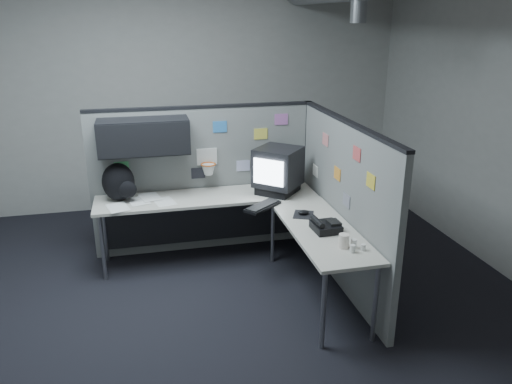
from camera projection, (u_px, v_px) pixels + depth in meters
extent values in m
cube|color=black|center=(235.00, 305.00, 4.60)|extent=(5.60, 5.60, 0.01)
cube|color=#9E9E99|center=(194.00, 89.00, 6.64)|extent=(5.60, 0.01, 3.20)
cube|color=#9E9E99|center=(403.00, 339.00, 1.49)|extent=(5.60, 0.01, 3.20)
cylinder|color=slate|center=(359.00, 7.00, 4.77)|extent=(0.16, 0.16, 0.30)
cube|color=slate|center=(204.00, 180.00, 5.51)|extent=(2.43, 0.06, 1.60)
cube|color=black|center=(201.00, 107.00, 5.24)|extent=(2.43, 0.07, 0.03)
cube|color=black|center=(306.00, 173.00, 5.76)|extent=(0.07, 0.07, 1.60)
cube|color=black|center=(144.00, 136.00, 5.00)|extent=(0.90, 0.35, 0.35)
cube|color=black|center=(144.00, 140.00, 4.84)|extent=(0.90, 0.02, 0.33)
cube|color=silver|center=(207.00, 157.00, 5.39)|extent=(0.22, 0.02, 0.18)
torus|color=#D85914|center=(208.00, 164.00, 5.32)|extent=(0.16, 0.16, 0.01)
cone|color=white|center=(208.00, 170.00, 5.34)|extent=(0.14, 0.14, 0.11)
cube|color=#4CB266|center=(122.00, 167.00, 5.22)|extent=(0.15, 0.01, 0.12)
cube|color=#337FCC|center=(220.00, 127.00, 5.32)|extent=(0.15, 0.01, 0.12)
cube|color=silver|center=(243.00, 166.00, 5.52)|extent=(0.15, 0.01, 0.12)
cube|color=#E5D84C|center=(261.00, 134.00, 5.45)|extent=(0.15, 0.01, 0.12)
cube|color=#B266B2|center=(281.00, 119.00, 5.45)|extent=(0.15, 0.01, 0.12)
cube|color=#26262D|center=(198.00, 173.00, 5.43)|extent=(0.15, 0.01, 0.12)
cube|color=slate|center=(342.00, 206.00, 4.77)|extent=(0.06, 2.23, 1.60)
cube|color=black|center=(347.00, 122.00, 4.50)|extent=(0.07, 2.23, 0.03)
cube|color=#D87F7F|center=(325.00, 140.00, 4.98)|extent=(0.01, 0.15, 0.12)
cube|color=orange|center=(337.00, 174.00, 4.74)|extent=(0.01, 0.15, 0.12)
cube|color=#CC4C4C|center=(357.00, 154.00, 4.27)|extent=(0.01, 0.15, 0.12)
cube|color=silver|center=(315.00, 171.00, 5.34)|extent=(0.01, 0.15, 0.12)
cube|color=gold|center=(371.00, 181.00, 4.04)|extent=(0.01, 0.15, 0.12)
cube|color=gray|center=(346.00, 200.00, 4.57)|extent=(0.01, 0.15, 0.12)
cube|color=beige|center=(207.00, 197.00, 5.24)|extent=(2.30, 0.56, 0.03)
cube|color=beige|center=(321.00, 229.00, 4.46)|extent=(0.56, 1.55, 0.03)
cube|color=black|center=(205.00, 217.00, 5.55)|extent=(2.18, 0.02, 0.55)
cylinder|color=gray|center=(103.00, 248.00, 4.93)|extent=(0.04, 0.04, 0.70)
cylinder|color=gray|center=(105.00, 230.00, 5.33)|extent=(0.04, 0.04, 0.70)
cylinder|color=gray|center=(273.00, 232.00, 5.30)|extent=(0.04, 0.04, 0.70)
cylinder|color=gray|center=(323.00, 310.00, 3.89)|extent=(0.04, 0.04, 0.70)
cylinder|color=gray|center=(375.00, 303.00, 3.98)|extent=(0.04, 0.04, 0.70)
cube|color=black|center=(278.00, 189.00, 5.34)|extent=(0.54, 0.54, 0.08)
cube|color=black|center=(278.00, 167.00, 5.26)|extent=(0.60, 0.60, 0.41)
cube|color=#D1E5F9|center=(268.00, 172.00, 5.07)|extent=(0.26, 0.23, 0.26)
cube|color=black|center=(263.00, 207.00, 4.91)|extent=(0.42, 0.39, 0.03)
cube|color=black|center=(263.00, 205.00, 4.90)|extent=(0.38, 0.35, 0.01)
cube|color=black|center=(303.00, 215.00, 4.74)|extent=(0.26, 0.28, 0.01)
ellipsoid|color=black|center=(304.00, 212.00, 4.73)|extent=(0.12, 0.10, 0.04)
cube|color=black|center=(326.00, 227.00, 4.38)|extent=(0.23, 0.26, 0.07)
cylinder|color=black|center=(317.00, 221.00, 4.35)|extent=(0.06, 0.23, 0.05)
cube|color=black|center=(334.00, 222.00, 4.37)|extent=(0.11, 0.14, 0.02)
cylinder|color=silver|center=(354.00, 244.00, 4.05)|extent=(0.06, 0.06, 0.08)
cylinder|color=silver|center=(352.00, 249.00, 3.97)|extent=(0.06, 0.06, 0.06)
cylinder|color=silver|center=(363.00, 247.00, 4.01)|extent=(0.05, 0.05, 0.05)
cylinder|color=#D85914|center=(346.00, 242.00, 4.07)|extent=(0.06, 0.06, 0.09)
cylinder|color=silver|center=(344.00, 241.00, 4.05)|extent=(0.10, 0.10, 0.12)
cube|color=white|center=(164.00, 202.00, 5.07)|extent=(0.26, 0.31, 0.00)
cube|color=white|center=(138.00, 201.00, 5.08)|extent=(0.26, 0.31, 0.00)
cube|color=white|center=(118.00, 207.00, 4.90)|extent=(0.26, 0.32, 0.00)
cube|color=white|center=(150.00, 197.00, 5.18)|extent=(0.26, 0.31, 0.00)
ellipsoid|color=black|center=(118.00, 182.00, 5.05)|extent=(0.39, 0.34, 0.40)
ellipsoid|color=black|center=(128.00, 189.00, 5.00)|extent=(0.20, 0.16, 0.18)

